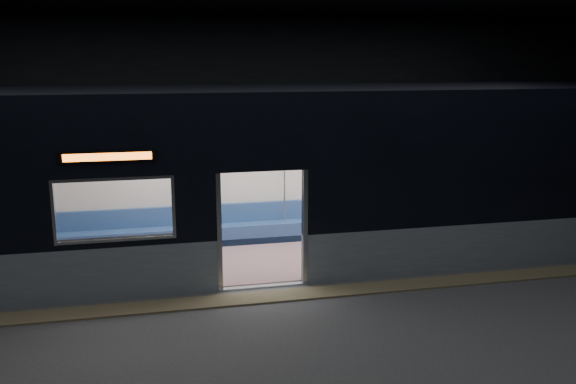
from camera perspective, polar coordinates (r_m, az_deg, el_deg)
name	(u,v)px	position (r m, az deg, el deg)	size (l,w,h in m)	color
station_floor	(275,311)	(9.76, -1.20, -11.08)	(24.00, 14.00, 0.01)	#47494C
station_envelope	(274,74)	(8.95, -1.31, 10.98)	(24.00, 14.00, 5.00)	black
tactile_strip	(269,297)	(10.25, -1.83, -9.78)	(22.80, 0.50, 0.03)	#8C7F59
metro_car	(248,168)	(11.64, -3.77, 2.29)	(18.00, 3.04, 3.35)	#92A1AE
passenger	(446,198)	(14.25, 14.55, -0.52)	(0.41, 0.69, 1.35)	black
handbag	(450,205)	(14.09, 14.94, -1.19)	(0.27, 0.23, 0.13)	black
transit_map	(382,167)	(13.79, 8.78, 2.37)	(1.12, 0.03, 0.73)	white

